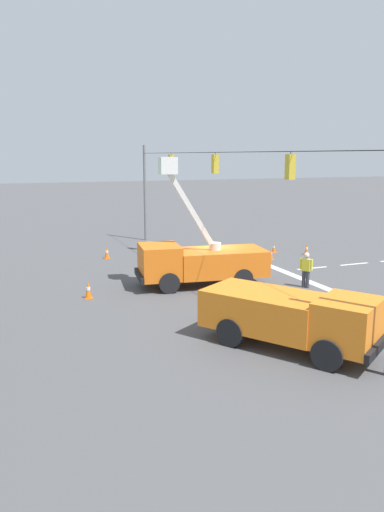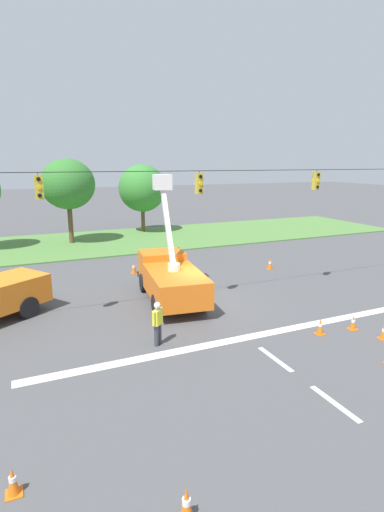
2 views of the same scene
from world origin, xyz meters
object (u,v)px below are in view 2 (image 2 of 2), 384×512
traffic_cone_mid_left (186,504)px  traffic_cone_lane_edge_b (320,326)px  tree_east (142,188)px  traffic_cone_far_left (270,264)px  traffic_cone_foreground_right (353,322)px  traffic_cone_near_bucket (134,267)px  road_worker (158,321)px  traffic_cone_mid_right (384,332)px  traffic_cone_lane_edge_a (13,481)px  tree_centre (68,184)px  utility_truck_bucket_lift (170,275)px

traffic_cone_mid_left → traffic_cone_lane_edge_b: (8.57, 5.89, -0.02)m
traffic_cone_lane_edge_b → traffic_cone_mid_left: bearing=-145.5°
tree_east → traffic_cone_far_left: (3.46, -17.35, -4.07)m
traffic_cone_foreground_right → traffic_cone_near_bucket: bearing=116.4°
road_worker → traffic_cone_mid_right: bearing=-20.6°
traffic_cone_mid_left → traffic_cone_near_bucket: traffic_cone_near_bucket is taller
traffic_cone_near_bucket → traffic_cone_lane_edge_a: size_ratio=1.20×
traffic_cone_lane_edge_b → tree_centre: bearing=106.1°
traffic_cone_near_bucket → traffic_cone_mid_left: bearing=-102.6°
tree_east → traffic_cone_mid_right: 28.63m
tree_centre → tree_east: (7.50, 3.13, -0.70)m
road_worker → traffic_cone_lane_edge_b: size_ratio=2.47×
road_worker → traffic_cone_lane_edge_a: bearing=-133.0°
tree_east → utility_truck_bucket_lift: size_ratio=1.01×
utility_truck_bucket_lift → traffic_cone_mid_left: utility_truck_bucket_lift is taller
traffic_cone_mid_left → traffic_cone_far_left: traffic_cone_far_left is taller
traffic_cone_foreground_right → traffic_cone_lane_edge_b: traffic_cone_lane_edge_b is taller
traffic_cone_mid_left → traffic_cone_far_left: (12.67, 15.43, 0.02)m
tree_centre → tree_east: size_ratio=1.07×
tree_east → traffic_cone_lane_edge_a: bearing=-112.0°
tree_east → road_worker: 26.32m
traffic_cone_mid_left → traffic_cone_foreground_right: bearing=29.2°
traffic_cone_far_left → traffic_cone_foreground_right: bearing=-104.3°
tree_east → traffic_cone_lane_edge_b: size_ratio=9.49×
traffic_cone_foreground_right → traffic_cone_far_left: 10.04m
utility_truck_bucket_lift → traffic_cone_mid_left: bearing=-109.5°
tree_centre → traffic_cone_far_left: (10.96, -14.22, -4.77)m
traffic_cone_mid_right → traffic_cone_mid_left: bearing=-157.0°
traffic_cone_mid_right → road_worker: bearing=159.4°
traffic_cone_mid_right → traffic_cone_lane_edge_b: size_ratio=0.90×
traffic_cone_near_bucket → traffic_cone_lane_edge_b: size_ratio=1.12×
traffic_cone_foreground_right → traffic_cone_lane_edge_b: size_ratio=0.92×
traffic_cone_near_bucket → traffic_cone_lane_edge_b: bearing=-69.7°
traffic_cone_foreground_right → tree_east: bearing=92.1°
road_worker → traffic_cone_mid_right: (8.53, -3.20, -0.69)m
road_worker → traffic_cone_mid_right: 9.13m
traffic_cone_lane_edge_b → traffic_cone_far_left: 10.38m
road_worker → traffic_cone_mid_left: road_worker is taller
utility_truck_bucket_lift → traffic_cone_lane_edge_b: (4.16, -6.58, -0.97)m
tree_east → traffic_cone_near_bucket: bearing=-109.4°
tree_centre → traffic_cone_mid_left: 30.09m
tree_east → traffic_cone_lane_edge_b: bearing=-91.4°
tree_centre → utility_truck_bucket_lift: (2.70, -17.18, -3.84)m
utility_truck_bucket_lift → traffic_cone_far_left: utility_truck_bucket_lift is taller
tree_centre → traffic_cone_lane_edge_b: bearing=-73.9°
utility_truck_bucket_lift → tree_east: bearing=76.7°
traffic_cone_mid_right → traffic_cone_foreground_right: bearing=108.6°
traffic_cone_foreground_right → traffic_cone_far_left: (2.48, 9.73, 0.07)m
utility_truck_bucket_lift → traffic_cone_far_left: bearing=19.7°
traffic_cone_mid_left → traffic_cone_mid_right: traffic_cone_mid_left is taller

